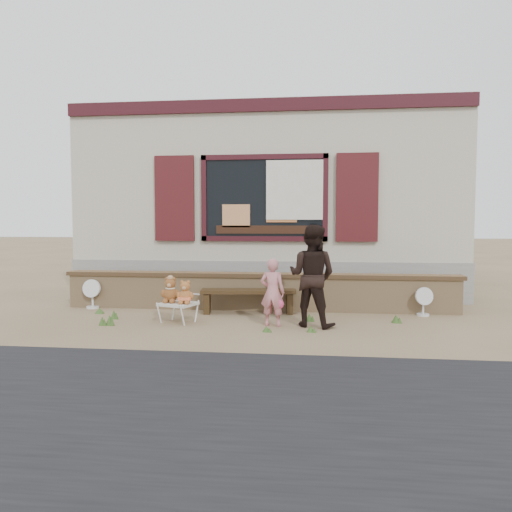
# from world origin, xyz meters

# --- Properties ---
(ground) EXTENTS (80.00, 80.00, 0.00)m
(ground) POSITION_xyz_m (0.00, 0.00, 0.00)
(ground) COLOR brown
(ground) RESTS_ON ground
(asphalt_strip) EXTENTS (80.00, 6.00, 0.01)m
(asphalt_strip) POSITION_xyz_m (0.00, -5.00, 0.00)
(asphalt_strip) COLOR black
(asphalt_strip) RESTS_ON ground
(shopfront) EXTENTS (8.04, 5.13, 4.00)m
(shopfront) POSITION_xyz_m (0.00, 4.49, 2.00)
(shopfront) COLOR #9E9780
(shopfront) RESTS_ON ground
(brick_wall) EXTENTS (7.10, 0.36, 0.67)m
(brick_wall) POSITION_xyz_m (0.00, 1.00, 0.34)
(brick_wall) COLOR tan
(brick_wall) RESTS_ON ground
(bench) EXTENTS (1.66, 0.52, 0.42)m
(bench) POSITION_xyz_m (-0.14, 0.62, 0.31)
(bench) COLOR black
(bench) RESTS_ON ground
(folding_chair) EXTENTS (0.63, 0.60, 0.32)m
(folding_chair) POSITION_xyz_m (-1.13, -0.28, 0.29)
(folding_chair) COLOR beige
(folding_chair) RESTS_ON ground
(teddy_bear_left) EXTENTS (0.37, 0.34, 0.41)m
(teddy_bear_left) POSITION_xyz_m (-1.27, -0.23, 0.52)
(teddy_bear_left) COLOR brown
(teddy_bear_left) RESTS_ON folding_chair
(teddy_bear_right) EXTENTS (0.33, 0.31, 0.37)m
(teddy_bear_right) POSITION_xyz_m (-1.00, -0.33, 0.50)
(teddy_bear_right) COLOR brown
(teddy_bear_right) RESTS_ON folding_chair
(child) EXTENTS (0.41, 0.30, 1.04)m
(child) POSITION_xyz_m (0.36, -0.37, 0.52)
(child) COLOR #D37E85
(child) RESTS_ON ground
(adult) EXTENTS (0.91, 0.81, 1.54)m
(adult) POSITION_xyz_m (0.96, -0.30, 0.77)
(adult) COLOR black
(adult) RESTS_ON ground
(fan_left) EXTENTS (0.33, 0.23, 0.54)m
(fan_left) POSITION_xyz_m (-3.04, 0.80, 0.27)
(fan_left) COLOR silver
(fan_left) RESTS_ON ground
(fan_right) EXTENTS (0.31, 0.21, 0.49)m
(fan_right) POSITION_xyz_m (2.82, 0.74, 0.25)
(fan_right) COLOR silver
(fan_right) RESTS_ON ground
(grass_tufts) EXTENTS (5.13, 1.25, 0.16)m
(grass_tufts) POSITION_xyz_m (-0.76, -0.22, 0.06)
(grass_tufts) COLOR #375522
(grass_tufts) RESTS_ON ground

